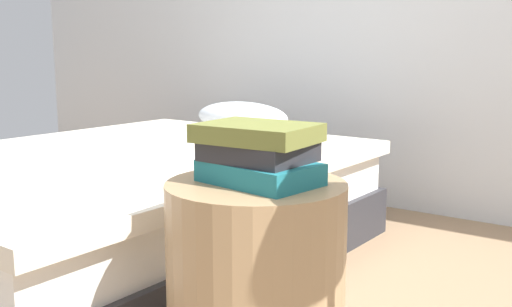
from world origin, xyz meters
TOP-DOWN VIEW (x-y plane):
  - bed at (-1.06, 0.55)m, footprint 1.57×2.03m
  - side_table at (0.00, 0.00)m, footprint 0.45×0.45m
  - book_teal at (0.01, 0.00)m, footprint 0.30×0.22m
  - book_charcoal at (-0.00, 0.01)m, footprint 0.25×0.20m
  - book_olive at (-0.00, 0.01)m, footprint 0.29×0.22m

SIDE VIEW (x-z plane):
  - bed at x=-1.06m, z-range -0.08..0.54m
  - side_table at x=0.00m, z-range 0.00..0.57m
  - book_teal at x=0.01m, z-range 0.57..0.62m
  - book_charcoal at x=0.00m, z-range 0.62..0.67m
  - book_olive at x=0.00m, z-range 0.67..0.71m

